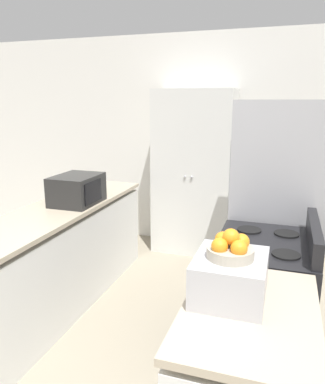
% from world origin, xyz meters
% --- Properties ---
extents(wall_back, '(7.00, 0.06, 2.60)m').
position_xyz_m(wall_back, '(0.00, 3.58, 1.30)').
color(wall_back, white).
rests_on(wall_back, ground_plane).
extents(counter_left, '(0.60, 2.74, 0.90)m').
position_xyz_m(counter_left, '(-0.88, 1.47, 0.44)').
color(counter_left, silver).
rests_on(counter_left, ground_plane).
extents(pantry_cabinet, '(0.93, 0.50, 1.94)m').
position_xyz_m(pantry_cabinet, '(-0.05, 3.29, 0.97)').
color(pantry_cabinet, silver).
rests_on(pantry_cabinet, ground_plane).
extents(stove, '(0.66, 0.80, 1.06)m').
position_xyz_m(stove, '(0.90, 1.42, 0.46)').
color(stove, black).
rests_on(stove, ground_plane).
extents(refrigerator, '(0.76, 0.80, 1.82)m').
position_xyz_m(refrigerator, '(0.94, 2.26, 0.91)').
color(refrigerator, '#A3A3A8').
rests_on(refrigerator, ground_plane).
extents(microwave, '(0.37, 0.46, 0.26)m').
position_xyz_m(microwave, '(-0.79, 1.87, 1.03)').
color(microwave, black).
rests_on(microwave, counter_left).
extents(toaster_oven, '(0.34, 0.38, 0.20)m').
position_xyz_m(toaster_oven, '(0.77, 0.63, 1.00)').
color(toaster_oven, '#B2B2B7').
rests_on(toaster_oven, counter_right).
extents(fruit_bowl, '(0.22, 0.22, 0.14)m').
position_xyz_m(fruit_bowl, '(0.77, 0.62, 1.15)').
color(fruit_bowl, '#B2A893').
rests_on(fruit_bowl, toaster_oven).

